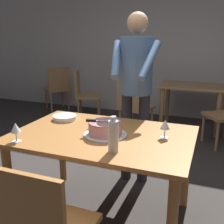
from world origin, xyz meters
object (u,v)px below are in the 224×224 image
object	(u,v)px
cake_on_platter	(105,129)
background_table	(192,95)
background_chair_2	(58,87)
water_bottle	(113,136)
wine_glass_far	(16,128)
wine_glass_near	(165,125)
background_chair_1	(85,93)
person_cutting_cake	(136,81)
plate_stack	(65,117)
main_dining_table	(103,147)
background_chair_0	(134,105)
cake_knife	(96,121)

from	to	relation	value
cake_on_platter	background_table	bearing A→B (deg)	80.70
background_chair_2	water_bottle	bearing A→B (deg)	-52.44
water_bottle	wine_glass_far	bearing A→B (deg)	-173.55
wine_glass_near	background_chair_1	bearing A→B (deg)	128.13
water_bottle	person_cutting_cake	distance (m)	1.01
wine_glass_near	wine_glass_far	xyz separation A→B (m)	(-1.01, -0.47, 0.00)
plate_stack	wine_glass_near	world-z (taller)	wine_glass_near
water_bottle	main_dining_table	bearing A→B (deg)	124.68
background_chair_0	cake_on_platter	bearing A→B (deg)	-80.05
background_chair_0	background_chair_2	xyz separation A→B (m)	(-1.89, 0.87, 0.00)
cake_knife	plate_stack	size ratio (longest dim) A/B	1.22
main_dining_table	background_chair_2	world-z (taller)	background_chair_2
background_chair_1	cake_knife	bearing A→B (deg)	-61.49
plate_stack	wine_glass_far	size ratio (longest dim) A/B	1.53
water_bottle	background_chair_0	world-z (taller)	water_bottle
cake_knife	wine_glass_far	size ratio (longest dim) A/B	1.86
cake_on_platter	person_cutting_cake	bearing A→B (deg)	86.63
water_bottle	background_chair_2	distance (m)	3.97
background_chair_1	background_table	bearing A→B (deg)	3.03
water_bottle	background_chair_2	world-z (taller)	water_bottle
water_bottle	background_table	bearing A→B (deg)	84.90
main_dining_table	water_bottle	xyz separation A→B (m)	(0.20, -0.29, 0.23)
wine_glass_near	cake_knife	bearing A→B (deg)	-166.08
wine_glass_far	background_chair_2	bearing A→B (deg)	117.52
wine_glass_near	background_chair_0	distance (m)	2.06
cake_knife	background_chair_0	distance (m)	2.05
person_cutting_cake	background_chair_2	distance (m)	3.19
cake_on_platter	plate_stack	xyz separation A→B (m)	(-0.51, 0.25, -0.03)
plate_stack	wine_glass_near	bearing A→B (deg)	-7.93
main_dining_table	wine_glass_near	distance (m)	0.53
background_chair_1	wine_glass_far	bearing A→B (deg)	-72.82
wine_glass_near	background_table	distance (m)	2.54
cake_on_platter	plate_stack	world-z (taller)	cake_on_platter
wine_glass_far	background_chair_2	xyz separation A→B (m)	(-1.67, 3.21, -0.36)
wine_glass_far	background_chair_1	bearing A→B (deg)	107.18
plate_stack	background_table	size ratio (longest dim) A/B	0.22
background_chair_2	wine_glass_near	bearing A→B (deg)	-45.66
wine_glass_far	background_chair_2	world-z (taller)	background_chair_2
main_dining_table	background_chair_1	world-z (taller)	background_chair_1
plate_stack	background_chair_2	distance (m)	3.14
person_cutting_cake	background_table	bearing A→B (deg)	78.59
background_chair_1	background_chair_2	bearing A→B (deg)	157.61
cake_on_platter	plate_stack	bearing A→B (deg)	154.27
wine_glass_near	water_bottle	bearing A→B (deg)	-125.40
background_chair_1	water_bottle	bearing A→B (deg)	-59.92
main_dining_table	person_cutting_cake	world-z (taller)	person_cutting_cake
background_chair_0	background_chair_1	bearing A→B (deg)	153.51
wine_glass_near	water_bottle	world-z (taller)	water_bottle
background_chair_1	wine_glass_near	bearing A→B (deg)	-51.87
water_bottle	background_chair_1	bearing A→B (deg)	120.08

